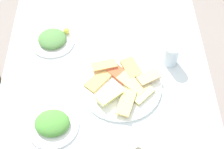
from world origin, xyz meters
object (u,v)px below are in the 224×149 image
object	(u,v)px
spoon	(178,142)
salad_plate_rice	(52,124)
dining_table	(107,84)
pide_platter	(122,85)
fork	(188,142)
salad_plate_greens	(53,39)
paper_napkin	(183,142)
drinking_glass	(171,55)

from	to	relation	value
spoon	salad_plate_rice	bearing A→B (deg)	74.41
dining_table	salad_plate_rice	size ratio (longest dim) A/B	4.97
pide_platter	salad_plate_rice	world-z (taller)	salad_plate_rice
fork	spoon	size ratio (longest dim) A/B	0.96
dining_table	salad_plate_greens	bearing A→B (deg)	52.43
pide_platter	dining_table	bearing A→B (deg)	42.01
salad_plate_greens	paper_napkin	size ratio (longest dim) A/B	1.64
dining_table	paper_napkin	world-z (taller)	paper_napkin
spoon	salad_plate_greens	bearing A→B (deg)	38.50
salad_plate_rice	spoon	size ratio (longest dim) A/B	1.10
fork	salad_plate_greens	bearing A→B (deg)	38.76
pide_platter	fork	xyz separation A→B (m)	(-0.26, -0.24, -0.01)
salad_plate_rice	pide_platter	bearing A→B (deg)	-56.54
paper_napkin	fork	xyz separation A→B (m)	(0.00, -0.02, 0.00)
pide_platter	drinking_glass	size ratio (longest dim) A/B	3.43
paper_napkin	dining_table	bearing A→B (deg)	40.40
dining_table	fork	size ratio (longest dim) A/B	5.66
salad_plate_rice	spoon	distance (m)	0.49
fork	paper_napkin	bearing A→B (deg)	82.40
salad_plate_greens	fork	distance (m)	0.77
dining_table	salad_plate_rice	distance (m)	0.35
pide_platter	paper_napkin	bearing A→B (deg)	-140.05
pide_platter	spoon	xyz separation A→B (m)	(-0.26, -0.20, -0.01)
salad_plate_rice	paper_napkin	xyz separation A→B (m)	(-0.08, -0.50, -0.02)
drinking_glass	pide_platter	bearing A→B (deg)	119.93
salad_plate_greens	drinking_glass	xyz separation A→B (m)	(-0.14, -0.54, 0.04)
paper_napkin	fork	distance (m)	0.02
paper_napkin	spoon	bearing A→B (deg)	90.00
salad_plate_greens	salad_plate_rice	bearing A→B (deg)	-175.10
drinking_glass	fork	xyz separation A→B (m)	(-0.39, -0.02, -0.04)
salad_plate_rice	dining_table	bearing A→B (deg)	-39.77
drinking_glass	fork	distance (m)	0.40
dining_table	fork	xyz separation A→B (m)	(-0.34, -0.30, 0.09)
paper_napkin	pide_platter	bearing A→B (deg)	39.95
salad_plate_greens	spoon	world-z (taller)	salad_plate_greens
paper_napkin	spoon	world-z (taller)	spoon
dining_table	salad_plate_greens	distance (m)	0.33
dining_table	pide_platter	distance (m)	0.13
spoon	fork	bearing A→B (deg)	-95.94
paper_napkin	fork	bearing A→B (deg)	-90.00
pide_platter	paper_napkin	size ratio (longest dim) A/B	2.72
salad_plate_rice	spoon	xyz separation A→B (m)	(-0.08, -0.48, -0.01)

